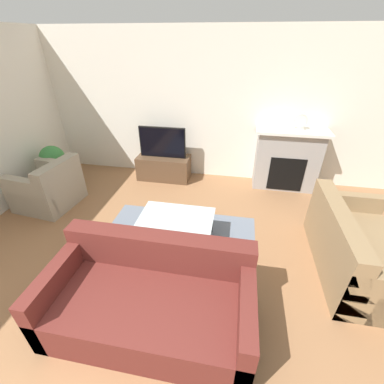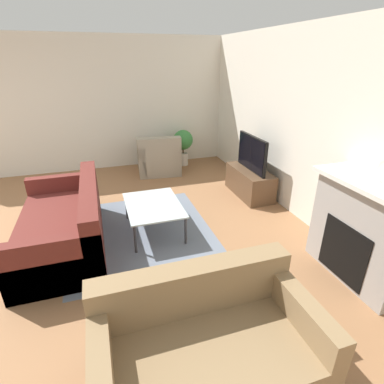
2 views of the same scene
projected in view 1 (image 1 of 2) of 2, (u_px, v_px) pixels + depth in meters
wall_back at (200, 109)px, 4.81m from camera, size 8.93×0.06×2.70m
area_rug at (173, 252)px, 3.48m from camera, size 2.20×1.94×0.00m
fireplace at (287, 158)px, 4.73m from camera, size 1.24×0.50×1.13m
tv_stand at (164, 167)px, 5.20m from camera, size 1.04×0.47×0.47m
tv at (162, 142)px, 4.92m from camera, size 0.90×0.06×0.59m
couch_sectional at (151, 299)px, 2.52m from camera, size 1.94×0.99×0.82m
couch_loveseat at (356, 250)px, 3.10m from camera, size 0.91×1.59×0.82m
armchair_by_window at (49, 189)px, 4.33m from camera, size 0.95×0.95×0.82m
coffee_table at (176, 221)px, 3.45m from camera, size 1.00×0.74×0.41m
potted_plant at (53, 160)px, 4.79m from camera, size 0.44×0.44×0.80m
mantel_clock at (300, 121)px, 4.36m from camera, size 0.24×0.07×0.27m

